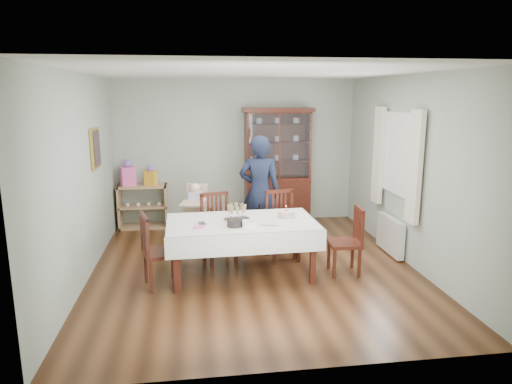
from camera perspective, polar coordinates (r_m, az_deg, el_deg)
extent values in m
plane|color=#593319|center=(6.58, -0.26, -9.43)|extent=(5.00, 5.00, 0.00)
plane|color=#9EAA99|center=(8.67, -2.48, 5.03)|extent=(4.50, 0.00, 4.50)
plane|color=#9EAA99|center=(6.33, -20.92, 1.59)|extent=(0.00, 5.00, 5.00)
plane|color=#9EAA99|center=(6.88, 18.65, 2.55)|extent=(0.00, 5.00, 5.00)
plane|color=white|center=(6.13, -0.29, 14.75)|extent=(5.00, 5.00, 0.00)
cube|color=#431D10|center=(6.12, -1.84, -4.00)|extent=(1.93, 1.10, 0.06)
cube|color=silver|center=(6.11, -1.84, -3.68)|extent=(2.03, 1.20, 0.01)
cube|color=#431D10|center=(8.70, 2.65, -0.97)|extent=(1.20, 0.45, 0.90)
cube|color=white|center=(8.34, 2.96, 5.78)|extent=(1.12, 0.01, 1.16)
cube|color=#431D10|center=(8.48, 2.76, 10.22)|extent=(1.30, 0.48, 0.07)
cube|color=tan|center=(8.74, -13.79, -4.17)|extent=(0.90, 0.38, 0.04)
cube|color=tan|center=(8.64, -13.91, -1.75)|extent=(0.90, 0.38, 0.03)
cube|color=tan|center=(8.56, -14.04, 0.72)|extent=(0.90, 0.38, 0.04)
cube|color=tan|center=(8.70, -16.67, -1.82)|extent=(0.04, 0.38, 0.80)
cube|color=tan|center=(8.61, -11.13, -1.68)|extent=(0.04, 0.38, 0.80)
cube|color=gold|center=(7.05, -19.45, 5.17)|extent=(0.04, 0.48, 0.58)
cube|color=white|center=(7.11, 17.48, 4.54)|extent=(0.04, 1.02, 1.22)
cube|color=silver|center=(6.55, 19.24, 2.93)|extent=(0.07, 0.30, 1.55)
cube|color=silver|center=(7.66, 15.06, 4.44)|extent=(0.07, 0.30, 1.55)
cube|color=white|center=(7.34, 16.43, -5.17)|extent=(0.10, 0.80, 0.55)
cube|color=#431D10|center=(6.67, -4.59, -4.97)|extent=(0.56, 0.56, 0.05)
cube|color=#431D10|center=(6.78, -5.21, -2.27)|extent=(0.43, 0.16, 0.53)
cube|color=#431D10|center=(6.79, 3.39, -4.62)|extent=(0.50, 0.50, 0.05)
cube|color=#431D10|center=(6.91, 2.90, -1.93)|extent=(0.44, 0.09, 0.54)
cube|color=#431D10|center=(5.97, -11.73, -7.46)|extent=(0.54, 0.54, 0.05)
cube|color=#431D10|center=(5.85, -13.74, -5.21)|extent=(0.15, 0.41, 0.51)
cube|color=#431D10|center=(6.38, 10.98, -6.33)|extent=(0.44, 0.44, 0.05)
cube|color=#431D10|center=(6.36, 12.72, -4.07)|extent=(0.06, 0.40, 0.49)
imported|color=black|center=(7.25, 0.47, 0.03)|extent=(0.73, 0.56, 1.80)
cube|color=tan|center=(7.27, -7.55, -1.87)|extent=(0.42, 0.39, 0.24)
cube|color=tan|center=(7.23, -7.60, -0.30)|extent=(0.35, 0.15, 0.29)
cube|color=tan|center=(7.25, -7.57, -1.25)|extent=(0.40, 0.26, 0.03)
cube|color=silver|center=(7.24, -7.59, -0.62)|extent=(0.22, 0.19, 0.18)
sphere|color=beige|center=(7.21, -7.62, 0.49)|extent=(0.15, 0.15, 0.15)
cylinder|color=silver|center=(6.16, -2.40, -3.46)|extent=(0.35, 0.35, 0.01)
torus|color=silver|center=(6.15, -2.40, -3.38)|extent=(0.35, 0.35, 0.01)
cylinder|color=white|center=(6.27, 3.78, -3.18)|extent=(0.26, 0.26, 0.01)
cylinder|color=brown|center=(6.26, 3.78, -2.77)|extent=(0.22, 0.22, 0.08)
cylinder|color=silver|center=(6.25, 3.79, -2.40)|extent=(0.22, 0.22, 0.01)
cylinder|color=#F24C4C|center=(6.24, 3.79, -2.05)|extent=(0.01, 0.01, 0.06)
sphere|color=yellow|center=(6.23, 3.80, -1.73)|extent=(0.02, 0.02, 0.02)
cylinder|color=black|center=(5.86, -2.70, -3.86)|extent=(0.23, 0.23, 0.09)
cylinder|color=white|center=(5.81, -0.80, -4.03)|extent=(0.23, 0.23, 0.08)
cube|color=#EB56A3|center=(5.84, -7.19, -4.38)|extent=(0.15, 0.15, 0.02)
cube|color=silver|center=(5.88, 1.63, -4.20)|extent=(0.25, 0.10, 0.01)
cube|color=#EB56A3|center=(8.54, -15.70, 1.89)|extent=(0.29, 0.24, 0.34)
sphere|color=#E533B2|center=(8.50, -15.78, 3.40)|extent=(0.14, 0.14, 0.14)
cube|color=gold|center=(8.50, -13.03, 1.71)|extent=(0.24, 0.21, 0.26)
sphere|color=#E533B2|center=(8.47, -13.08, 2.91)|extent=(0.12, 0.12, 0.12)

